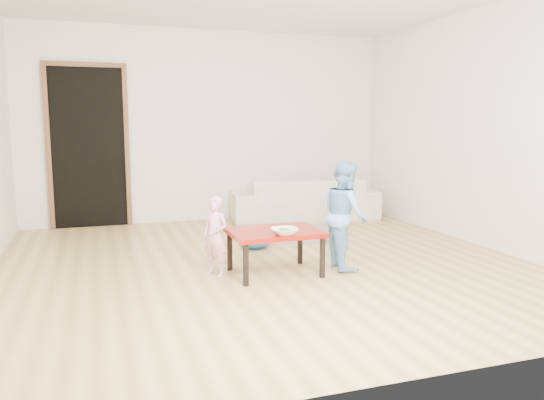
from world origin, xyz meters
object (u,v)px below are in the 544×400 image
child_pink (215,236)px  red_table (275,252)px  child_blue (345,215)px  bowl (285,231)px  sofa (304,199)px  basin (255,242)px

child_pink → red_table: bearing=38.1°
red_table → child_blue: bearing=-0.2°
red_table → bowl: 0.31m
child_blue → child_pink: bearing=88.3°
red_table → sofa: bearing=62.6°
sofa → basin: size_ratio=5.54×
child_pink → child_blue: bearing=45.5°
basin → red_table: bearing=-96.6°
red_table → bowl: size_ratio=3.53×
red_table → child_pink: size_ratio=1.13×
bowl → basin: size_ratio=0.63×
sofa → child_pink: size_ratio=2.83×
child_pink → child_blue: child_blue is taller
bowl → basin: (0.10, 1.23, -0.37)m
red_table → bowl: bowl is taller
basin → sofa: bearing=50.9°
sofa → bowl: 2.91m
sofa → child_blue: child_blue is taller
bowl → child_blue: 0.70m
bowl → child_pink: (-0.54, 0.32, -0.07)m
basin → child_blue: bearing=-60.9°
sofa → bowl: (-1.24, -2.63, 0.14)m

